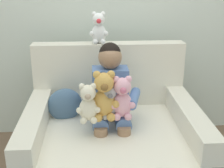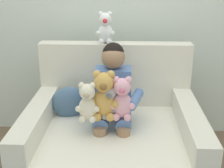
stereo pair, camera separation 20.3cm
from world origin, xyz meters
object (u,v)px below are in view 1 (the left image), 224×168
object	(u,v)px
seated_child	(111,95)
plush_honey	(104,97)
armchair	(112,140)
plush_white_on_backrest	(99,29)
plush_cream	(88,104)
throw_pillow	(65,105)
plush_grey	(110,102)
plush_pink	(122,99)

from	to	relation	value
seated_child	plush_honey	bearing A→B (deg)	-112.01
armchair	plush_white_on_backrest	distance (m)	0.86
plush_cream	throw_pillow	distance (m)	0.37
plush_cream	plush_white_on_backrest	distance (m)	0.68
armchair	plush_honey	xyz separation A→B (m)	(-0.06, -0.11, 0.40)
seated_child	plush_grey	size ratio (longest dim) A/B	3.39
plush_grey	throw_pillow	size ratio (longest dim) A/B	0.94
throw_pillow	plush_cream	bearing A→B (deg)	-58.62
seated_child	throw_pillow	xyz separation A→B (m)	(-0.34, 0.10, -0.11)
armchair	plush_honey	size ratio (longest dim) A/B	3.59
plush_white_on_backrest	armchair	bearing A→B (deg)	-82.75
plush_pink	throw_pillow	xyz separation A→B (m)	(-0.41, 0.26, -0.15)
armchair	throw_pillow	xyz separation A→B (m)	(-0.35, 0.15, 0.23)
plush_white_on_backrest	throw_pillow	world-z (taller)	plush_white_on_backrest
plush_cream	plush_pink	bearing A→B (deg)	-11.48
seated_child	plush_grey	bearing A→B (deg)	-99.70
plush_cream	plush_white_on_backrest	world-z (taller)	plush_white_on_backrest
armchair	seated_child	size ratio (longest dim) A/B	1.48
armchair	throw_pillow	size ratio (longest dim) A/B	4.68
armchair	throw_pillow	world-z (taller)	armchair
plush_grey	plush_honey	distance (m)	0.06
plush_pink	plush_cream	size ratio (longest dim) A/B	1.12
plush_honey	throw_pillow	distance (m)	0.42
seated_child	plush_pink	size ratio (longest dim) A/B	2.75
plush_grey	plush_pink	bearing A→B (deg)	-4.87
plush_grey	throw_pillow	xyz separation A→B (m)	(-0.32, 0.25, -0.12)
plush_cream	plush_grey	bearing A→B (deg)	-4.42
armchair	plush_grey	size ratio (longest dim) A/B	5.00
seated_child	plush_cream	xyz separation A→B (m)	(-0.16, -0.20, 0.02)
plush_grey	plush_white_on_backrest	bearing A→B (deg)	94.00
armchair	plush_grey	distance (m)	0.37
plush_pink	throw_pillow	bearing A→B (deg)	161.28
armchair	plush_pink	size ratio (longest dim) A/B	4.06
plush_grey	plush_white_on_backrest	world-z (taller)	plush_white_on_backrest
plush_honey	plush_white_on_backrest	xyz separation A→B (m)	(-0.02, 0.50, 0.36)
armchair	plush_white_on_backrest	world-z (taller)	plush_white_on_backrest
throw_pillow	seated_child	bearing A→B (deg)	-16.64
plush_grey	armchair	bearing A→B (deg)	75.39
plush_pink	plush_honey	size ratio (longest dim) A/B	0.88
plush_grey	plush_cream	distance (m)	0.15
plush_honey	plush_cream	distance (m)	0.12
armchair	plush_pink	bearing A→B (deg)	-60.98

